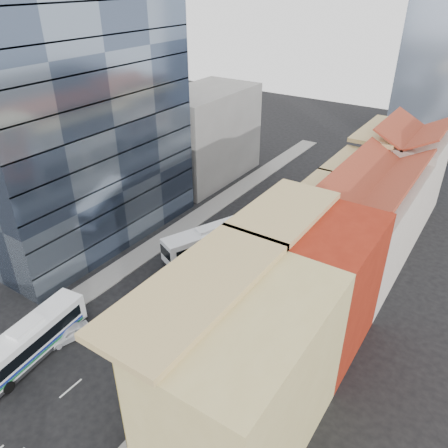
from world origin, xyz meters
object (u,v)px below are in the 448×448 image
Objects in this scene: shophouse_tan at (246,382)px; bus_left_far at (209,240)px; office_tower at (77,119)px; bus_right at (179,339)px; bus_left_near at (30,341)px; sedan_left at (69,333)px.

shophouse_tan reaches higher than bus_left_far.
bus_right is at bearing -24.88° from office_tower.
shophouse_tan is at bearing 2.78° from bus_left_near.
office_tower reaches higher than bus_right.
bus_right is (10.53, 7.24, -0.03)m from bus_left_near.
bus_left_far reaches higher than bus_right.
office_tower reaches higher than bus_left_far.
bus_left_far is (-16.00, 18.27, -4.15)m from shophouse_tan.
bus_right is (-8.97, 3.78, -4.25)m from shophouse_tan.
bus_left_near is 22.01m from bus_left_far.
bus_left_far reaches higher than sedan_left.
bus_left_far is at bearing 15.88° from office_tower.
office_tower is at bearing -141.11° from bus_left_far.
bus_right is 10.47m from sedan_left.
shophouse_tan reaches higher than bus_right.
bus_left_near is at bearing -149.52° from bus_right.
shophouse_tan is at bearing -25.78° from bus_left_far.
shophouse_tan is 35.19m from office_tower.
sedan_left is (-2.52, -18.62, -1.20)m from bus_left_far.
bus_left_far is at bearing 73.56° from bus_left_near.
bus_left_near is at bearing -56.63° from office_tower.
bus_left_near reaches higher than bus_right.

